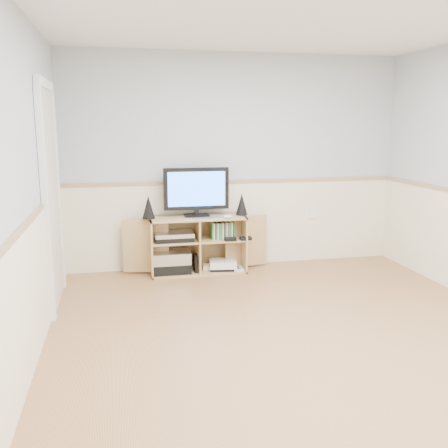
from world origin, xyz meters
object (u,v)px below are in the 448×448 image
Objects in this scene: media_cabinet at (197,243)px; keyboard at (210,218)px; monitor at (196,190)px; game_consoles at (222,265)px.

keyboard is at bearing -56.50° from media_cabinet.
keyboard is at bearing -56.12° from monitor.
game_consoles is (0.28, -0.06, -0.88)m from monitor.
media_cabinet is 0.39m from game_consoles.
monitor is at bearing -90.00° from media_cabinet.
media_cabinet is at bearing 90.00° from monitor.
media_cabinet is 3.71× the size of game_consoles.
keyboard reaches higher than game_consoles.
media_cabinet is 5.49× the size of keyboard.
keyboard is (0.13, -0.19, 0.32)m from media_cabinet.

